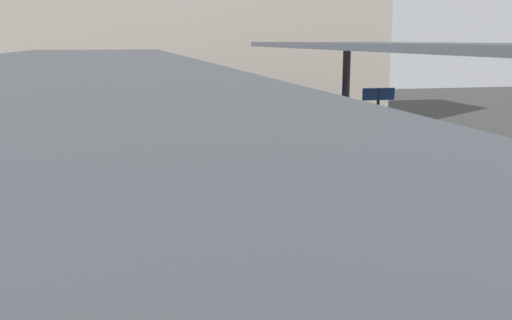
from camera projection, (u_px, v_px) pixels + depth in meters
The scene contains 12 objects.
ground_plane at pixel (303, 295), 10.15m from camera, with size 80.00×80.00×0.00m, color #383835.
platform_left at pixel (80, 289), 9.21m from camera, with size 4.40×28.00×1.00m, color gray.
platform_right at pixel (493, 251), 10.89m from camera, with size 4.40×28.00×1.00m, color gray.
track_ballast at pixel (303, 289), 10.13m from camera, with size 3.20×28.00×0.20m, color #423F3D.
rail_near_side at pixel (264, 284), 9.94m from camera, with size 0.08×28.00×0.14m, color slate.
rail_far_side at pixel (342, 277), 10.26m from camera, with size 0.08×28.00×0.14m, color slate.
commuter_train at pixel (238, 143), 15.37m from camera, with size 2.78×15.04×3.10m.
canopy_left at pixel (73, 66), 9.82m from camera, with size 4.18×21.00×3.13m.
canopy_right at pixel (466, 49), 11.45m from camera, with size 4.18×21.00×3.40m.
platform_bench at pixel (469, 191), 11.49m from camera, with size 1.40×0.41×0.86m.
platform_sign at pixel (378, 110), 15.23m from camera, with size 0.90×0.08×2.21m.
station_building_backdrop at pixel (199, 19), 28.27m from camera, with size 18.00×6.00×11.00m, color #A89E8E.
Camera 1 is at (-2.96, -9.00, 4.45)m, focal length 39.90 mm.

